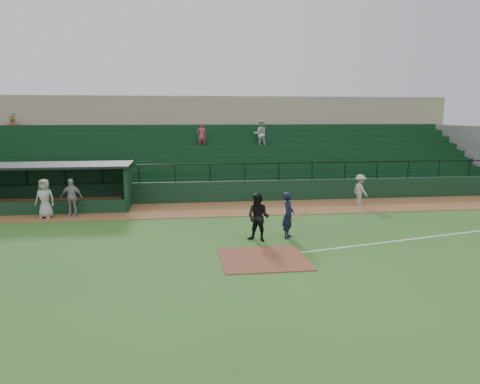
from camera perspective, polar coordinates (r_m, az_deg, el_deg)
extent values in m
plane|color=#2B581C|center=(17.56, 2.25, -7.12)|extent=(90.00, 90.00, 0.00)
cube|color=brown|center=(25.25, -0.93, -2.02)|extent=(40.00, 4.00, 0.03)
cube|color=brown|center=(16.61, 2.86, -8.03)|extent=(3.00, 3.00, 0.03)
cube|color=white|center=(21.47, 23.24, -4.82)|extent=(17.49, 4.44, 0.01)
cube|color=black|center=(27.30, -1.49, 0.08)|extent=(36.00, 0.35, 1.20)
cylinder|color=black|center=(27.09, -1.51, 3.42)|extent=(36.00, 0.06, 0.06)
cube|color=slate|center=(31.98, -2.48, 3.58)|extent=(36.00, 9.00, 3.60)
cube|color=#0E3418|center=(31.44, -2.40, 4.31)|extent=(34.56, 8.00, 4.05)
cube|color=slate|center=(38.15, 25.60, 4.06)|extent=(0.35, 9.50, 4.20)
cube|color=gray|center=(38.34, -3.42, 6.61)|extent=(38.00, 3.00, 6.40)
cube|color=slate|center=(36.33, -3.18, 7.26)|extent=(36.00, 2.00, 0.20)
cylinder|color=#A55138|center=(37.86, -25.67, 7.06)|extent=(0.70, 0.70, 0.60)
imported|color=#2D5923|center=(37.86, -25.73, 8.01)|extent=(0.59, 0.51, 0.66)
imported|color=silver|center=(33.04, 2.46, 6.99)|extent=(0.93, 0.73, 1.92)
imported|color=#A13B4A|center=(32.56, -4.64, 6.79)|extent=(0.64, 0.42, 1.74)
cube|color=black|center=(28.08, -21.74, 0.81)|extent=(8.50, 0.20, 2.30)
cube|color=black|center=(26.08, -13.32, 0.62)|extent=(0.20, 2.60, 2.30)
cube|color=black|center=(26.68, -22.55, 2.97)|extent=(8.90, 3.20, 0.12)
cube|color=olive|center=(27.83, -21.82, -1.14)|extent=(7.65, 0.40, 0.50)
cube|color=black|center=(25.67, -23.02, -1.82)|extent=(8.50, 0.12, 0.70)
imported|color=black|center=(19.27, 5.83, -2.80)|extent=(0.70, 0.81, 1.88)
cylinder|color=olive|center=(19.18, 7.14, -2.85)|extent=(0.79, 0.34, 0.35)
imported|color=black|center=(18.70, 2.22, -3.07)|extent=(1.18, 1.12, 1.92)
imported|color=#A7A29D|center=(26.81, 14.31, 0.24)|extent=(0.88, 1.22, 1.71)
imported|color=#A49F9A|center=(24.71, -19.66, -0.59)|extent=(1.15, 0.65, 1.85)
imported|color=#A6A29C|center=(24.63, -22.47, -0.72)|extent=(1.03, 0.77, 1.91)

